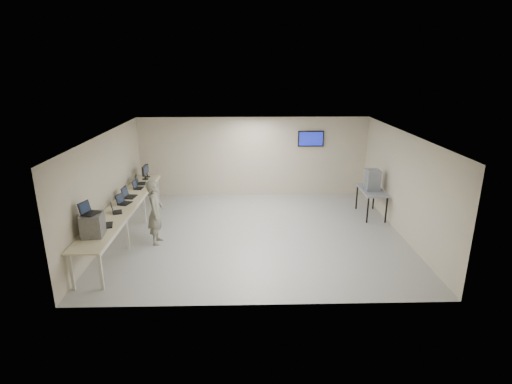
{
  "coord_description": "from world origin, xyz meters",
  "views": [
    {
      "loc": [
        -0.28,
        -10.3,
        4.51
      ],
      "look_at": [
        0.0,
        0.2,
        1.15
      ],
      "focal_mm": 28.0,
      "sensor_mm": 36.0,
      "label": 1
    }
  ],
  "objects_px": {
    "side_table": "(372,192)",
    "workbench": "(125,207)",
    "soldier": "(156,212)",
    "equipment_box": "(93,225)"
  },
  "relations": [
    {
      "from": "workbench",
      "to": "equipment_box",
      "type": "relative_size",
      "value": 11.63
    },
    {
      "from": "equipment_box",
      "to": "soldier",
      "type": "xyz_separation_m",
      "value": [
        1.02,
        1.56,
        -0.3
      ]
    },
    {
      "from": "equipment_box",
      "to": "side_table",
      "type": "bearing_deg",
      "value": 18.8
    },
    {
      "from": "side_table",
      "to": "workbench",
      "type": "bearing_deg",
      "value": -169.86
    },
    {
      "from": "soldier",
      "to": "side_table",
      "type": "xyz_separation_m",
      "value": [
        6.23,
        1.83,
        -0.09
      ]
    },
    {
      "from": "equipment_box",
      "to": "workbench",
      "type": "bearing_deg",
      "value": 82.08
    },
    {
      "from": "equipment_box",
      "to": "soldier",
      "type": "bearing_deg",
      "value": 50.54
    },
    {
      "from": "workbench",
      "to": "side_table",
      "type": "bearing_deg",
      "value": 10.14
    },
    {
      "from": "workbench",
      "to": "soldier",
      "type": "bearing_deg",
      "value": -29.47
    },
    {
      "from": "equipment_box",
      "to": "side_table",
      "type": "height_order",
      "value": "equipment_box"
    }
  ]
}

